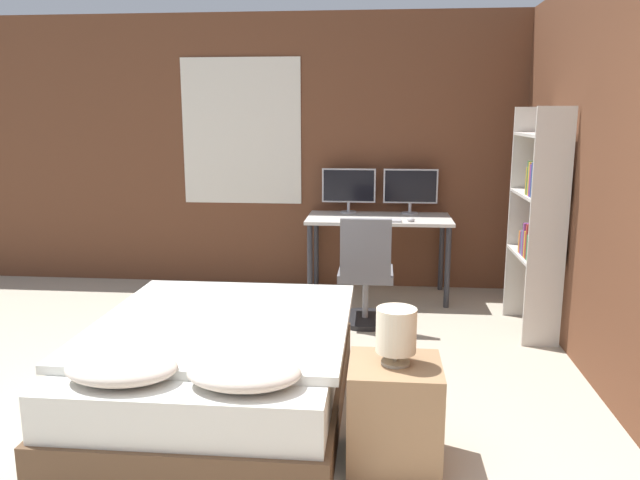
{
  "coord_description": "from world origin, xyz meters",
  "views": [
    {
      "loc": [
        0.55,
        -2.14,
        1.74
      ],
      "look_at": [
        0.09,
        2.7,
        0.75
      ],
      "focal_mm": 35.0,
      "sensor_mm": 36.0,
      "label": 1
    }
  ],
  "objects_px": {
    "monitor_left": "(349,187)",
    "keyboard": "(379,220)",
    "bed": "(220,366)",
    "office_chair": "(365,282)",
    "desk": "(379,227)",
    "computer_mouse": "(411,220)",
    "monitor_right": "(410,188)",
    "bookshelf": "(539,214)",
    "nightstand": "(394,413)",
    "bedside_lamp": "(396,331)"
  },
  "relations": [
    {
      "from": "keyboard",
      "to": "bed",
      "type": "bearing_deg",
      "value": -113.13
    },
    {
      "from": "desk",
      "to": "computer_mouse",
      "type": "relative_size",
      "value": 19.3
    },
    {
      "from": "bed",
      "to": "monitor_left",
      "type": "distance_m",
      "value": 2.83
    },
    {
      "from": "bed",
      "to": "nightstand",
      "type": "height_order",
      "value": "bed"
    },
    {
      "from": "office_chair",
      "to": "bookshelf",
      "type": "relative_size",
      "value": 0.51
    },
    {
      "from": "nightstand",
      "to": "desk",
      "type": "xyz_separation_m",
      "value": [
        -0.09,
        2.93,
        0.42
      ]
    },
    {
      "from": "monitor_right",
      "to": "keyboard",
      "type": "bearing_deg",
      "value": -122.0
    },
    {
      "from": "nightstand",
      "to": "monitor_left",
      "type": "relative_size",
      "value": 1.01
    },
    {
      "from": "computer_mouse",
      "to": "monitor_left",
      "type": "bearing_deg",
      "value": 140.84
    },
    {
      "from": "bed",
      "to": "monitor_right",
      "type": "xyz_separation_m",
      "value": [
        1.23,
        2.66,
        0.77
      ]
    },
    {
      "from": "computer_mouse",
      "to": "office_chair",
      "type": "bearing_deg",
      "value": -124.07
    },
    {
      "from": "keyboard",
      "to": "nightstand",
      "type": "bearing_deg",
      "value": -88.02
    },
    {
      "from": "nightstand",
      "to": "office_chair",
      "type": "distance_m",
      "value": 2.12
    },
    {
      "from": "bedside_lamp",
      "to": "keyboard",
      "type": "relative_size",
      "value": 0.71
    },
    {
      "from": "monitor_right",
      "to": "office_chair",
      "type": "relative_size",
      "value": 0.57
    },
    {
      "from": "desk",
      "to": "monitor_left",
      "type": "relative_size",
      "value": 2.58
    },
    {
      "from": "monitor_left",
      "to": "computer_mouse",
      "type": "xyz_separation_m",
      "value": [
        0.59,
        -0.48,
        -0.23
      ]
    },
    {
      "from": "monitor_left",
      "to": "keyboard",
      "type": "bearing_deg",
      "value": -58.0
    },
    {
      "from": "monitor_left",
      "to": "keyboard",
      "type": "distance_m",
      "value": 0.61
    },
    {
      "from": "desk",
      "to": "bookshelf",
      "type": "xyz_separation_m",
      "value": [
        1.24,
        -0.92,
        0.29
      ]
    },
    {
      "from": "computer_mouse",
      "to": "bed",
      "type": "bearing_deg",
      "value": -119.26
    },
    {
      "from": "desk",
      "to": "keyboard",
      "type": "bearing_deg",
      "value": -90.0
    },
    {
      "from": "desk",
      "to": "computer_mouse",
      "type": "xyz_separation_m",
      "value": [
        0.29,
        -0.24,
        0.12
      ]
    },
    {
      "from": "keyboard",
      "to": "office_chair",
      "type": "relative_size",
      "value": 0.43
    },
    {
      "from": "keyboard",
      "to": "bookshelf",
      "type": "height_order",
      "value": "bookshelf"
    },
    {
      "from": "nightstand",
      "to": "bed",
      "type": "bearing_deg",
      "value": 153.28
    },
    {
      "from": "desk",
      "to": "office_chair",
      "type": "bearing_deg",
      "value": -97.1
    },
    {
      "from": "bookshelf",
      "to": "keyboard",
      "type": "bearing_deg",
      "value": 151.14
    },
    {
      "from": "computer_mouse",
      "to": "office_chair",
      "type": "xyz_separation_m",
      "value": [
        -0.39,
        -0.58,
        -0.43
      ]
    },
    {
      "from": "keyboard",
      "to": "bookshelf",
      "type": "xyz_separation_m",
      "value": [
        1.24,
        -0.68,
        0.18
      ]
    },
    {
      "from": "bed",
      "to": "desk",
      "type": "distance_m",
      "value": 2.62
    },
    {
      "from": "office_chair",
      "to": "monitor_left",
      "type": "bearing_deg",
      "value": 100.61
    },
    {
      "from": "bed",
      "to": "desk",
      "type": "relative_size",
      "value": 1.42
    },
    {
      "from": "computer_mouse",
      "to": "keyboard",
      "type": "bearing_deg",
      "value": 180.0
    },
    {
      "from": "office_chair",
      "to": "bookshelf",
      "type": "distance_m",
      "value": 1.47
    },
    {
      "from": "bed",
      "to": "nightstand",
      "type": "xyz_separation_m",
      "value": [
        1.02,
        -0.51,
        0.0
      ]
    },
    {
      "from": "computer_mouse",
      "to": "bookshelf",
      "type": "distance_m",
      "value": 1.18
    },
    {
      "from": "computer_mouse",
      "to": "office_chair",
      "type": "distance_m",
      "value": 0.82
    },
    {
      "from": "bed",
      "to": "computer_mouse",
      "type": "height_order",
      "value": "computer_mouse"
    },
    {
      "from": "nightstand",
      "to": "monitor_right",
      "type": "height_order",
      "value": "monitor_right"
    },
    {
      "from": "bedside_lamp",
      "to": "bookshelf",
      "type": "relative_size",
      "value": 0.16
    },
    {
      "from": "bedside_lamp",
      "to": "keyboard",
      "type": "height_order",
      "value": "bedside_lamp"
    },
    {
      "from": "desk",
      "to": "computer_mouse",
      "type": "height_order",
      "value": "computer_mouse"
    },
    {
      "from": "keyboard",
      "to": "monitor_left",
      "type": "bearing_deg",
      "value": 122.0
    },
    {
      "from": "bedside_lamp",
      "to": "monitor_right",
      "type": "bearing_deg",
      "value": 86.26
    },
    {
      "from": "office_chair",
      "to": "bookshelf",
      "type": "height_order",
      "value": "bookshelf"
    },
    {
      "from": "desk",
      "to": "bed",
      "type": "bearing_deg",
      "value": -111.06
    },
    {
      "from": "bed",
      "to": "office_chair",
      "type": "xyz_separation_m",
      "value": [
        0.83,
        1.6,
        0.1
      ]
    },
    {
      "from": "keyboard",
      "to": "monitor_right",
      "type": "bearing_deg",
      "value": 58.0
    },
    {
      "from": "desk",
      "to": "monitor_left",
      "type": "bearing_deg",
      "value": 141.14
    }
  ]
}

